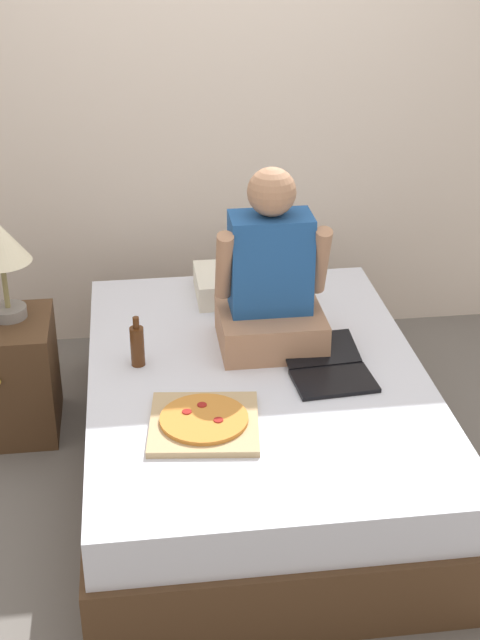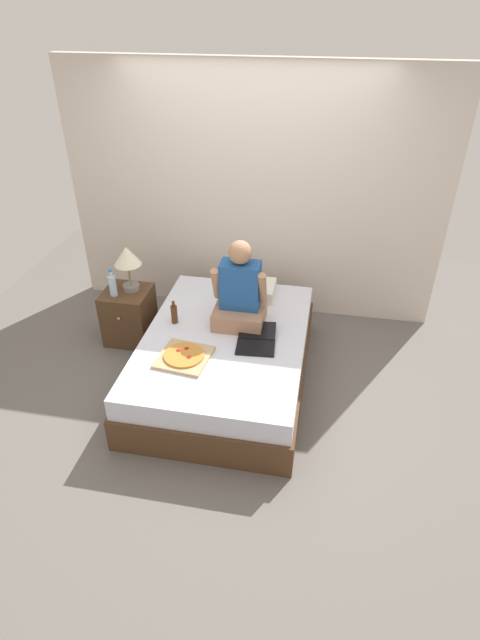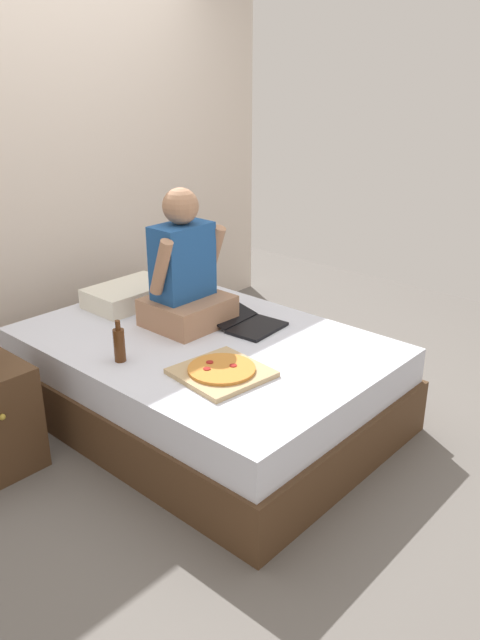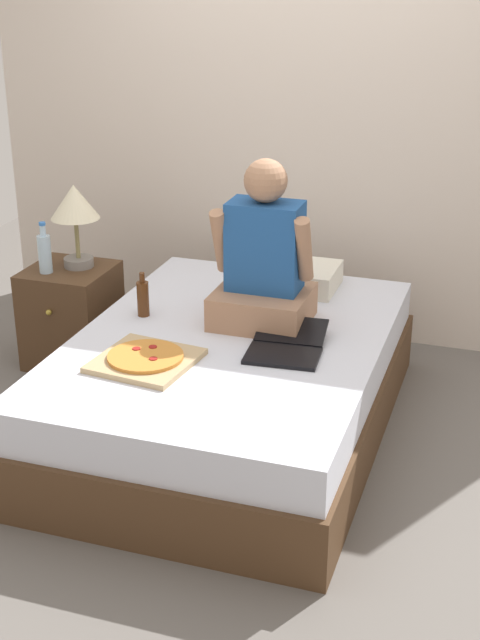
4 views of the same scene
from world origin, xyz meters
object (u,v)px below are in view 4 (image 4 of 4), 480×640
Objects in this scene: lamp_on_left_nightstand at (75,208)px; laptop at (286,347)px; water_bottle at (45,252)px; pizza_box at (146,359)px; nightstand_left at (72,315)px; bed at (230,385)px; person_seated at (264,264)px; beer_bottle_on_bed at (143,298)px.

lamp_on_left_nightstand reaches higher than laptop.
pizza_box is (0.91, -0.75, -0.15)m from water_bottle.
laptop reaches higher than nightstand_left.
lamp_on_left_nightstand is 1.24m from pizza_box.
bed is 1.32m from lamp_on_left_nightstand.
water_bottle is at bearing 140.40° from pizza_box.
pizza_box is at bearing -39.60° from water_bottle.
beer_bottle_on_bed is (-0.57, -0.12, -0.20)m from person_seated.
nightstand_left is at bearing 48.35° from water_bottle.
bed is 0.59m from person_seated.
person_seated is 1.78× the size of laptop.
laptop is at bearing -23.75° from lamp_on_left_nightstand.
laptop is 0.79m from beer_bottle_on_bed.
nightstand_left is 1.25× the size of laptop.
beer_bottle_on_bed is (-0.23, 0.49, 0.07)m from pizza_box.
bed is at bearing -17.83° from water_bottle.
nightstand_left is 1.48m from laptop.
laptop reaches higher than pizza_box.
lamp_on_left_nightstand is 0.75m from beer_bottle_on_bed.
person_seated is at bearing -14.04° from lamp_on_left_nightstand.
bed is at bearing 166.24° from laptop.
lamp_on_left_nightstand is 1.49m from laptop.
person_seated is at bearing -11.24° from nightstand_left.
water_bottle is at bearing 173.50° from person_seated.
beer_bottle_on_bed reaches higher than pizza_box.
laptop is 0.62m from pizza_box.
water_bottle reaches higher than bed.
water_bottle is 0.62× the size of pizza_box.
pizza_box is at bearing -65.01° from beer_bottle_on_bed.
pizza_box is at bearing -45.47° from nightstand_left.
person_seated is 0.61m from beer_bottle_on_bed.
person_seated is 0.75m from pizza_box.
lamp_on_left_nightstand is 0.28m from water_bottle.
beer_bottle_on_bed is at bearing -168.32° from person_seated.
nightstand_left is at bearing 134.53° from pizza_box.
person_seated is at bearing -6.50° from water_bottle.
bed is 2.57× the size of person_seated.
bed is 1.17m from nightstand_left.
lamp_on_left_nightstand is at bearing 49.40° from water_bottle.
lamp_on_left_nightstand reaches higher than pizza_box.
lamp_on_left_nightstand is 1.63× the size of water_bottle.
beer_bottle_on_bed is at bearing -35.65° from lamp_on_left_nightstand.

